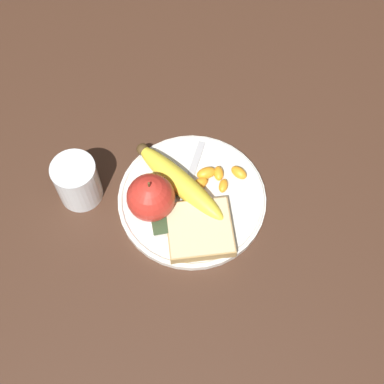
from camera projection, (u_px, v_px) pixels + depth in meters
ground_plane at (192, 201)px, 0.92m from camera, size 3.00×3.00×0.00m
plate at (192, 199)px, 0.91m from camera, size 0.25×0.25×0.01m
juice_glass at (78, 182)px, 0.89m from camera, size 0.07×0.07×0.09m
apple at (151, 198)px, 0.86m from camera, size 0.08×0.08×0.09m
banana at (179, 181)px, 0.90m from camera, size 0.14×0.19×0.04m
bread_slice at (202, 229)px, 0.87m from camera, size 0.11×0.11×0.02m
fork at (186, 190)px, 0.91m from camera, size 0.09×0.16×0.00m
jam_packet at (166, 225)px, 0.87m from camera, size 0.05×0.04×0.02m
orange_segment_0 at (206, 173)px, 0.92m from camera, size 0.04×0.03×0.02m
orange_segment_1 at (200, 195)px, 0.90m from camera, size 0.04×0.03×0.02m
orange_segment_2 at (209, 207)px, 0.89m from camera, size 0.03×0.04×0.02m
orange_segment_3 at (223, 186)px, 0.91m from camera, size 0.02×0.03×0.01m
orange_segment_4 at (200, 183)px, 0.91m from camera, size 0.04×0.03×0.02m
orange_segment_5 at (239, 173)px, 0.92m from camera, size 0.03×0.04×0.02m
orange_segment_6 at (219, 173)px, 0.92m from camera, size 0.02×0.03×0.02m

